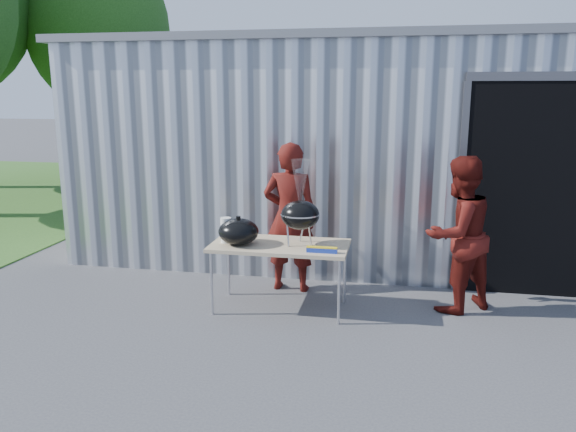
% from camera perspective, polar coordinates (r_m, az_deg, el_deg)
% --- Properties ---
extents(ground, '(80.00, 80.00, 0.00)m').
position_cam_1_polar(ground, '(5.81, -3.00, -11.70)').
color(ground, '#414144').
extents(building, '(8.20, 6.20, 3.10)m').
position_cam_1_polar(building, '(9.77, 8.79, 7.44)').
color(building, silver).
rests_on(building, ground).
extents(tree_far, '(3.67, 3.67, 6.08)m').
position_cam_1_polar(tree_far, '(16.23, -18.66, 17.48)').
color(tree_far, '#442D19').
rests_on(tree_far, ground).
extents(folding_table, '(1.50, 0.75, 0.75)m').
position_cam_1_polar(folding_table, '(6.17, -0.83, -3.21)').
color(folding_table, tan).
rests_on(folding_table, ground).
extents(kettle_grill, '(0.43, 0.43, 0.93)m').
position_cam_1_polar(kettle_grill, '(6.02, 1.25, 0.93)').
color(kettle_grill, black).
rests_on(kettle_grill, folding_table).
extents(grill_lid, '(0.44, 0.44, 0.32)m').
position_cam_1_polar(grill_lid, '(6.13, -5.05, -1.59)').
color(grill_lid, black).
rests_on(grill_lid, folding_table).
extents(paper_towels, '(0.12, 0.12, 0.28)m').
position_cam_1_polar(paper_towels, '(6.22, -6.31, -1.43)').
color(paper_towels, white).
rests_on(paper_towels, folding_table).
extents(white_tub, '(0.20, 0.15, 0.10)m').
position_cam_1_polar(white_tub, '(6.43, -5.33, -1.78)').
color(white_tub, white).
rests_on(white_tub, folding_table).
extents(foil_box, '(0.32, 0.06, 0.06)m').
position_cam_1_polar(foil_box, '(5.83, 3.46, -3.44)').
color(foil_box, '#1831A0').
rests_on(foil_box, folding_table).
extents(person_cook, '(0.67, 0.45, 1.81)m').
position_cam_1_polar(person_cook, '(6.74, 0.21, -0.14)').
color(person_cook, '#4C100C').
rests_on(person_cook, ground).
extents(person_bystander, '(1.06, 1.03, 1.72)m').
position_cam_1_polar(person_bystander, '(6.39, 16.90, -1.82)').
color(person_bystander, '#4C100C').
rests_on(person_bystander, ground).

